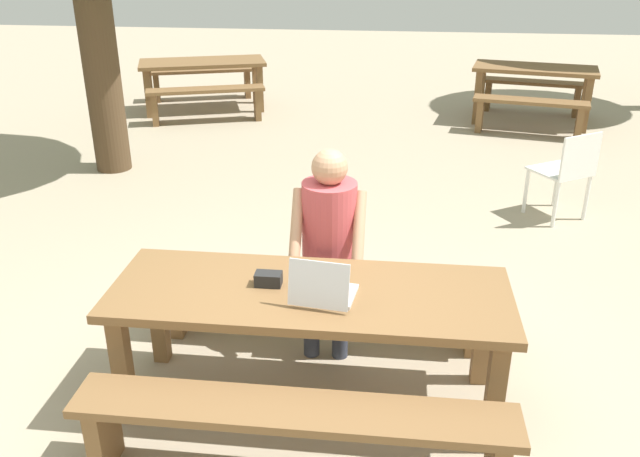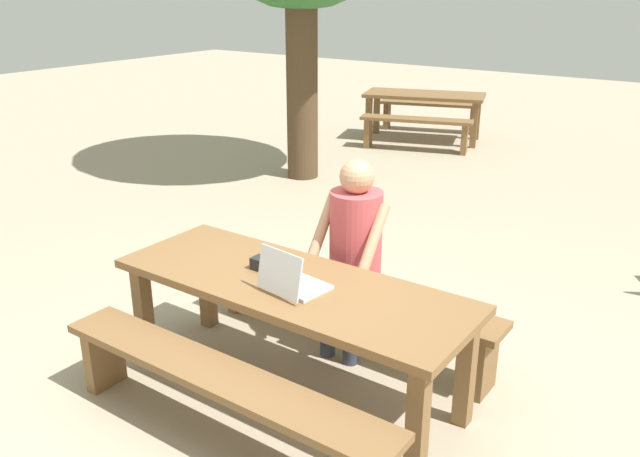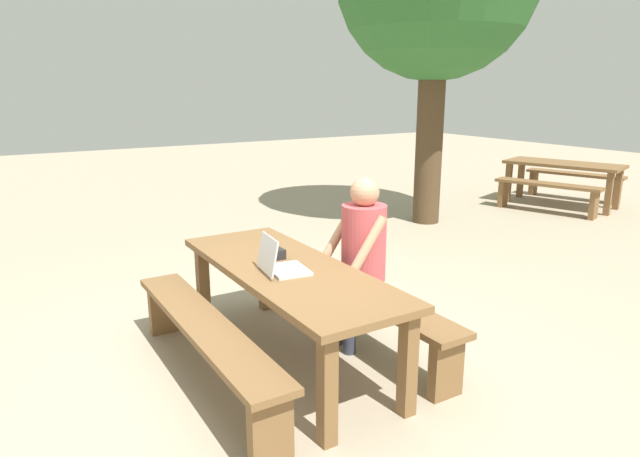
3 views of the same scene
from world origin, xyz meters
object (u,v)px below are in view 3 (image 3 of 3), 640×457
laptop (280,264)px  person_seated (360,249)px  small_pouch (277,253)px  picnic_table_mid (563,169)px  picnic_table_front (288,280)px

laptop → person_seated: person_seated is taller
small_pouch → person_seated: (0.27, 0.56, 0.01)m
small_pouch → picnic_table_mid: (-2.17, 6.42, -0.15)m
picnic_table_mid → person_seated: bearing=-85.4°
picnic_table_front → small_pouch: size_ratio=14.92×
laptop → small_pouch: 0.34m
small_pouch → laptop: bearing=-23.2°
picnic_table_mid → small_pouch: bearing=-89.4°
person_seated → picnic_table_mid: size_ratio=0.68×
person_seated → picnic_table_front: bearing=-93.9°
person_seated → picnic_table_mid: (-2.44, 5.85, -0.16)m
picnic_table_front → laptop: bearing=-51.5°
laptop → small_pouch: size_ratio=2.41×
picnic_table_front → small_pouch: 0.27m
picnic_table_front → picnic_table_mid: size_ratio=1.11×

